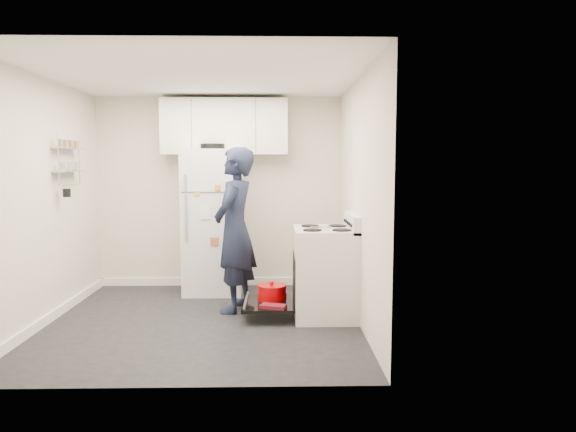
{
  "coord_description": "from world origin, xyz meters",
  "views": [
    {
      "loc": [
        0.77,
        -5.22,
        1.63
      ],
      "look_at": [
        0.89,
        0.47,
        1.05
      ],
      "focal_mm": 32.0,
      "sensor_mm": 36.0,
      "label": 1
    }
  ],
  "objects_px": {
    "refrigerator": "(214,221)",
    "open_oven_door": "(270,297)",
    "electric_range": "(324,273)",
    "person": "(235,230)"
  },
  "relations": [
    {
      "from": "electric_range",
      "to": "open_oven_door",
      "type": "height_order",
      "value": "electric_range"
    },
    {
      "from": "refrigerator",
      "to": "open_oven_door",
      "type": "bearing_deg",
      "value": -55.42
    },
    {
      "from": "open_oven_door",
      "to": "person",
      "type": "distance_m",
      "value": 0.84
    },
    {
      "from": "open_oven_door",
      "to": "person",
      "type": "relative_size",
      "value": 0.39
    },
    {
      "from": "refrigerator",
      "to": "person",
      "type": "height_order",
      "value": "refrigerator"
    },
    {
      "from": "electric_range",
      "to": "person",
      "type": "relative_size",
      "value": 0.61
    },
    {
      "from": "refrigerator",
      "to": "person",
      "type": "distance_m",
      "value": 0.92
    },
    {
      "from": "open_oven_door",
      "to": "refrigerator",
      "type": "distance_m",
      "value": 1.47
    },
    {
      "from": "open_oven_door",
      "to": "electric_range",
      "type": "bearing_deg",
      "value": -3.88
    },
    {
      "from": "electric_range",
      "to": "refrigerator",
      "type": "distance_m",
      "value": 1.76
    }
  ]
}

